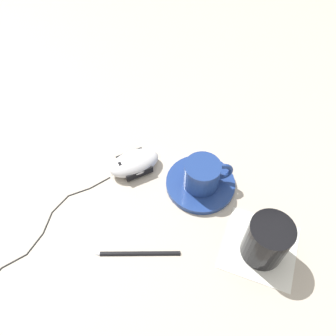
# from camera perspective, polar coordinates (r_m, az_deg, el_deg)

# --- Properties ---
(ground_plane) EXTENTS (3.00, 3.00, 0.00)m
(ground_plane) POSITION_cam_1_polar(r_m,az_deg,el_deg) (0.68, 6.00, -6.30)
(ground_plane) COLOR #B2A899
(saucer) EXTENTS (0.15, 0.15, 0.01)m
(saucer) POSITION_cam_1_polar(r_m,az_deg,el_deg) (0.70, 6.03, -2.66)
(saucer) COLOR navy
(saucer) RESTS_ON ground
(coffee_cup) EXTENTS (0.10, 0.07, 0.06)m
(coffee_cup) POSITION_cam_1_polar(r_m,az_deg,el_deg) (0.67, 6.09, -1.12)
(coffee_cup) COLOR navy
(coffee_cup) RESTS_ON saucer
(computer_mouse) EXTENTS (0.13, 0.10, 0.04)m
(computer_mouse) POSITION_cam_1_polar(r_m,az_deg,el_deg) (0.72, -5.90, 0.90)
(computer_mouse) COLOR silver
(computer_mouse) RESTS_ON ground
(mouse_cable) EXTENTS (0.21, 0.24, 0.00)m
(mouse_cable) POSITION_cam_1_polar(r_m,az_deg,el_deg) (0.69, -19.99, -9.17)
(mouse_cable) COLOR black
(mouse_cable) RESTS_ON ground
(napkin_under_glass) EXTENTS (0.18, 0.18, 0.00)m
(napkin_under_glass) POSITION_cam_1_polar(r_m,az_deg,el_deg) (0.66, 15.67, -13.10)
(napkin_under_glass) COLOR silver
(napkin_under_glass) RESTS_ON ground
(drinking_glass) EXTENTS (0.08, 0.08, 0.09)m
(drinking_glass) POSITION_cam_1_polar(r_m,az_deg,el_deg) (0.61, 16.82, -11.99)
(drinking_glass) COLOR black
(drinking_glass) RESTS_ON napkin_under_glass
(pen) EXTENTS (0.16, 0.01, 0.01)m
(pen) POSITION_cam_1_polar(r_m,az_deg,el_deg) (0.63, -5.36, -14.50)
(pen) COLOR black
(pen) RESTS_ON ground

